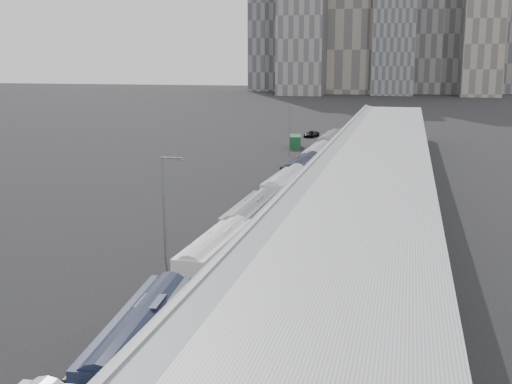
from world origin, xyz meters
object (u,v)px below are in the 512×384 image
(bus_1, at_px, (141,349))
(street_lamp_far, at_px, (291,127))
(bus_7, at_px, (330,145))
(street_lamp_near, at_px, (165,200))
(bus_6, at_px, (317,159))
(shipping_container, at_px, (295,142))
(bus_2, at_px, (216,259))
(suv, at_px, (311,134))
(bus_5, at_px, (302,174))
(bus_3, at_px, (250,223))
(bus_4, at_px, (285,191))

(bus_1, height_order, street_lamp_far, street_lamp_far)
(bus_7, xyz_separation_m, street_lamp_near, (-6.56, -66.70, 3.58))
(bus_6, bearing_deg, shipping_container, 109.48)
(bus_2, bearing_deg, bus_6, 90.73)
(bus_1, bearing_deg, street_lamp_far, 89.09)
(suv, bearing_deg, bus_2, -71.66)
(shipping_container, distance_m, suv, 18.20)
(bus_2, bearing_deg, suv, 95.46)
(bus_7, height_order, street_lamp_far, street_lamp_far)
(bus_1, bearing_deg, street_lamp_near, 101.85)
(bus_1, relative_size, bus_5, 0.99)
(bus_3, bearing_deg, street_lamp_near, -125.40)
(street_lamp_near, bearing_deg, suv, 90.52)
(bus_4, relative_size, bus_6, 1.02)
(bus_2, relative_size, bus_5, 0.94)
(bus_5, height_order, shipping_container, bus_5)
(bus_1, bearing_deg, bus_7, 84.40)
(bus_3, relative_size, bus_4, 0.95)
(bus_2, xyz_separation_m, street_lamp_near, (-5.86, 4.22, 3.70))
(bus_1, xyz_separation_m, street_lamp_far, (-6.88, 83.85, 3.61))
(bus_2, relative_size, bus_3, 0.99)
(bus_3, xyz_separation_m, bus_6, (0.81, 41.51, 0.05))
(bus_5, distance_m, bus_7, 30.78)
(bus_5, bearing_deg, bus_4, -85.10)
(bus_3, distance_m, street_lamp_far, 55.58)
(bus_1, height_order, bus_5, bus_5)
(bus_1, height_order, suv, bus_1)
(bus_7, bearing_deg, bus_6, -88.66)
(shipping_container, height_order, suv, shipping_container)
(street_lamp_far, relative_size, shipping_container, 1.54)
(bus_1, relative_size, street_lamp_near, 1.48)
(bus_2, xyz_separation_m, suv, (-6.69, 96.12, -0.88))
(bus_3, bearing_deg, bus_1, -87.50)
(bus_2, bearing_deg, bus_3, 92.00)
(bus_2, relative_size, bus_4, 0.94)
(bus_6, bearing_deg, bus_2, -89.32)
(suv, bearing_deg, bus_6, -65.79)
(bus_4, bearing_deg, bus_2, -88.38)
(street_lamp_far, height_order, shipping_container, street_lamp_far)
(bus_6, xyz_separation_m, street_lamp_far, (-6.88, 13.62, 3.60))
(bus_3, relative_size, suv, 2.61)
(bus_3, xyz_separation_m, street_lamp_near, (-5.75, -7.83, 3.67))
(bus_4, bearing_deg, suv, 98.43)
(bus_2, xyz_separation_m, bus_4, (0.42, 27.71, 0.11))
(bus_1, relative_size, street_lamp_far, 1.48)
(street_lamp_near, height_order, street_lamp_far, street_lamp_near)
(bus_5, height_order, street_lamp_near, street_lamp_near)
(bus_5, bearing_deg, bus_1, -84.75)
(bus_6, bearing_deg, bus_1, -88.56)
(bus_1, relative_size, bus_2, 1.05)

